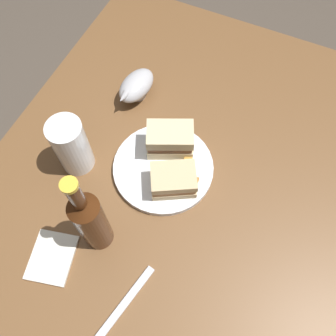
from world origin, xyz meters
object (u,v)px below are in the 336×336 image
napkin (52,257)px  gravy_boat (136,86)px  plate (163,168)px  pint_glass (72,148)px  sandwich_half_right (170,140)px  cider_bottle (90,220)px  sandwich_half_left (173,180)px  fork (125,304)px

napkin → gravy_boat: bearing=3.8°
plate → pint_glass: bearing=108.9°
sandwich_half_right → pint_glass: pint_glass is taller
napkin → cider_bottle: bearing=-39.6°
napkin → pint_glass: bearing=17.2°
cider_bottle → napkin: bearing=140.4°
sandwich_half_left → fork: (-0.28, -0.02, -0.04)m
pint_glass → cider_bottle: bearing=-135.4°
sandwich_half_left → pint_glass: 0.24m
cider_bottle → fork: 0.19m
sandwich_half_left → sandwich_half_right: bearing=28.8°
sandwich_half_left → cider_bottle: 0.21m
sandwich_half_right → gravy_boat: size_ratio=0.94×
plate → sandwich_half_right: (0.05, 0.01, 0.04)m
sandwich_half_right → pint_glass: (-0.12, 0.19, 0.01)m
cider_bottle → pint_glass: bearing=44.6°
sandwich_half_right → napkin: (-0.35, 0.12, -0.05)m
pint_glass → fork: (-0.25, -0.26, -0.06)m
plate → cider_bottle: (-0.21, 0.06, 0.10)m
gravy_boat → napkin: size_ratio=1.24×
plate → napkin: bearing=156.6°
cider_bottle → napkin: 0.15m
sandwich_half_left → plate: bearing=50.2°
pint_glass → cider_bottle: cider_bottle is taller
napkin → sandwich_half_right: bearing=-19.1°
plate → cider_bottle: bearing=164.6°
plate → sandwich_half_left: (-0.04, -0.04, 0.04)m
plate → fork: (-0.31, -0.06, -0.00)m
pint_glass → cider_bottle: 0.21m
sandwich_half_left → napkin: sandwich_half_left is taller
gravy_boat → sandwich_half_right: bearing=-128.0°
pint_glass → gravy_boat: size_ratio=1.12×
sandwich_half_right → cider_bottle: size_ratio=0.45×
fork → napkin: bearing=-83.2°
sandwich_half_right → napkin: size_ratio=1.17×
sandwich_half_left → fork: sandwich_half_left is taller
gravy_boat → fork: size_ratio=0.76×
pint_glass → gravy_boat: pint_glass is taller
pint_glass → napkin: (-0.23, -0.07, -0.06)m
sandwich_half_left → sandwich_half_right: sandwich_half_right is taller
sandwich_half_right → fork: 0.38m
plate → napkin: plate is taller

